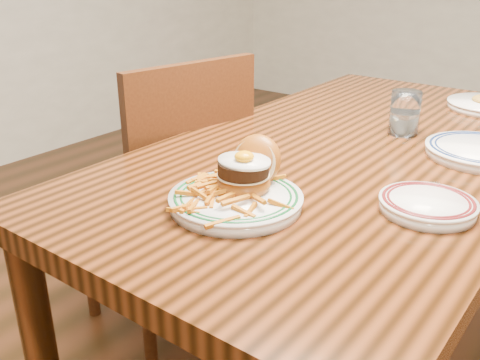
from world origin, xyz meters
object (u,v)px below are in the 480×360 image
Objects in this scene: chair_left at (172,196)px; main_plate at (240,188)px; table at (355,176)px; side_plate at (428,204)px.

chair_left reaches higher than main_plate.
chair_left is 3.44× the size of main_plate.
main_plate is at bearing -93.26° from table.
table is at bearing 154.73° from side_plate.
main_plate is (-0.03, -0.47, 0.12)m from table.
side_plate is at bearing 21.51° from main_plate.
side_plate is at bearing 0.33° from chair_left.
main_plate reaches higher than side_plate.
main_plate is 0.36m from side_plate.
side_plate is (0.30, 0.19, -0.02)m from main_plate.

